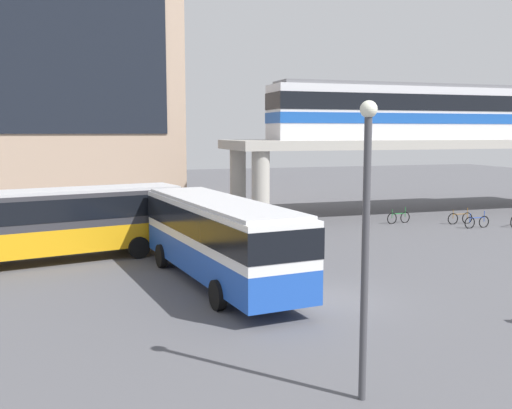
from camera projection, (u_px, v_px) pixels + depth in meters
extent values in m
plane|color=#515156|center=(240.00, 246.00, 29.56)|extent=(120.00, 120.00, 0.00)
cube|color=#ADA89E|center=(426.00, 144.00, 41.47)|extent=(28.92, 6.58, 0.60)
cylinder|color=#ADA89E|center=(261.00, 189.00, 35.41)|extent=(1.10, 1.10, 4.61)
cylinder|color=#ADA89E|center=(238.00, 182.00, 40.12)|extent=(1.10, 1.10, 4.61)
cube|color=silver|center=(420.00, 114.00, 41.04)|extent=(22.08, 2.90, 3.60)
cube|color=#194CA5|center=(420.00, 119.00, 41.08)|extent=(22.14, 2.96, 0.70)
cube|color=black|center=(421.00, 103.00, 40.95)|extent=(22.14, 2.96, 1.10)
cube|color=slate|center=(421.00, 86.00, 40.80)|extent=(21.20, 2.61, 0.24)
cube|color=#1E4CB2|center=(219.00, 257.00, 22.14)|extent=(3.86, 11.23, 1.10)
cube|color=silver|center=(218.00, 223.00, 21.97)|extent=(3.86, 11.23, 1.50)
cube|color=black|center=(218.00, 221.00, 21.97)|extent=(3.90, 11.27, 0.96)
cube|color=silver|center=(218.00, 201.00, 21.87)|extent=(3.66, 10.66, 0.12)
cylinder|color=black|center=(161.00, 256.00, 24.85)|extent=(0.40, 1.03, 1.00)
cylinder|color=black|center=(216.00, 251.00, 25.89)|extent=(0.40, 1.03, 1.00)
cylinder|color=black|center=(218.00, 295.00, 18.91)|extent=(0.40, 1.03, 1.00)
cylinder|color=black|center=(286.00, 286.00, 19.96)|extent=(0.40, 1.03, 1.00)
cube|color=orange|center=(63.00, 238.00, 26.11)|extent=(11.28, 4.83, 1.10)
cube|color=#333338|center=(62.00, 209.00, 25.95)|extent=(11.28, 4.83, 1.50)
cube|color=black|center=(62.00, 207.00, 25.94)|extent=(11.33, 4.88, 0.96)
cube|color=silver|center=(61.00, 191.00, 25.85)|extent=(10.72, 4.59, 0.12)
cylinder|color=black|center=(139.00, 247.00, 26.66)|extent=(1.04, 0.49, 1.00)
cylinder|color=black|center=(122.00, 239.00, 28.80)|extent=(1.04, 0.49, 1.00)
torus|color=black|center=(484.00, 222.00, 35.26)|extent=(0.74, 0.08, 0.74)
torus|color=black|center=(470.00, 223.00, 34.91)|extent=(0.74, 0.08, 0.74)
cylinder|color=#1E3FA5|center=(477.00, 218.00, 35.05)|extent=(1.05, 0.08, 0.05)
cylinder|color=#1E3FA5|center=(470.00, 218.00, 34.87)|extent=(0.04, 0.04, 0.55)
cylinder|color=#1E3FA5|center=(484.00, 216.00, 35.21)|extent=(0.04, 0.04, 0.65)
torus|color=black|center=(467.00, 218.00, 36.78)|extent=(0.74, 0.07, 0.74)
torus|color=black|center=(453.00, 219.00, 36.47)|extent=(0.74, 0.07, 0.74)
cylinder|color=#996626|center=(460.00, 214.00, 36.59)|extent=(1.05, 0.06, 0.05)
cylinder|color=#996626|center=(453.00, 214.00, 36.44)|extent=(0.04, 0.04, 0.55)
cylinder|color=#996626|center=(467.00, 213.00, 36.74)|extent=(0.04, 0.04, 0.65)
torus|color=black|center=(405.00, 217.00, 37.09)|extent=(0.74, 0.17, 0.74)
torus|color=black|center=(392.00, 219.00, 36.63)|extent=(0.74, 0.17, 0.74)
cylinder|color=#1E7F33|center=(399.00, 214.00, 36.82)|extent=(1.05, 0.20, 0.05)
cylinder|color=#1E7F33|center=(392.00, 214.00, 36.59)|extent=(0.04, 0.04, 0.55)
cylinder|color=#1E7F33|center=(405.00, 212.00, 37.05)|extent=(0.04, 0.04, 0.65)
cylinder|color=#3F3F44|center=(365.00, 262.00, 12.27)|extent=(0.16, 0.16, 6.07)
sphere|color=silver|center=(369.00, 109.00, 11.87)|extent=(0.36, 0.36, 0.36)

